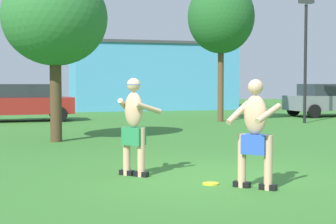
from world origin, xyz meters
The scene contains 10 objects.
ground_plane centered at (0.00, 0.00, 0.00)m, with size 80.00×80.00×0.00m, color #38752D.
player_with_cap centered at (-1.30, 0.59, 0.94)m, with size 0.79×0.78×1.72m.
player_in_blue centered at (0.25, -0.99, 0.88)m, with size 0.87×0.69×1.67m.
frisbee centered at (-0.28, -0.50, 0.01)m, with size 0.27×0.27×0.03m, color yellow.
car_gray_mid_lot centered at (11.23, 13.81, 0.82)m, with size 4.34×2.11×1.58m.
car_red_far_end centered at (-3.18, 14.53, 0.82)m, with size 4.35×2.13×1.58m.
lamp_post centered at (7.84, 10.39, 3.14)m, with size 0.60×0.24×5.02m.
outbuilding_behind_lot centered at (4.59, 23.08, 2.06)m, with size 10.22×4.80×4.10m.
tree_left_field centered at (-2.28, 6.32, 3.38)m, with size 2.87×2.87×4.71m.
tree_right_field centered at (4.87, 12.12, 4.36)m, with size 2.80×2.80×5.91m.
Camera 1 is at (-3.14, -8.12, 1.61)m, focal length 54.92 mm.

